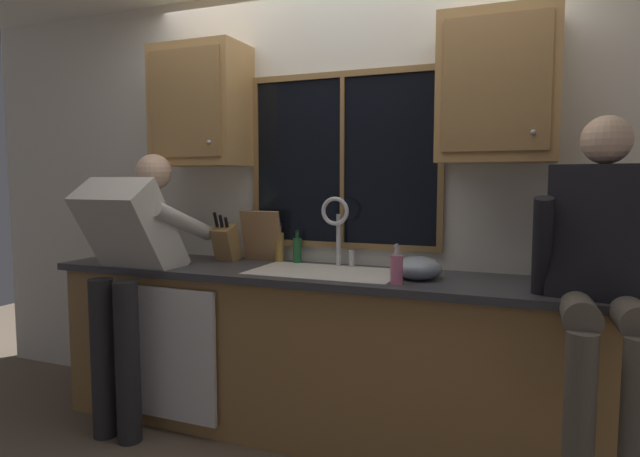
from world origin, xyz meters
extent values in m
cube|color=silver|center=(0.00, 0.06, 1.27)|extent=(5.53, 0.12, 2.55)
cube|color=black|center=(-0.01, -0.01, 1.52)|extent=(1.10, 0.02, 0.95)
cube|color=olive|center=(-0.01, -0.02, 2.02)|extent=(1.17, 0.02, 0.04)
cube|color=olive|center=(-0.01, -0.02, 1.03)|extent=(1.17, 0.02, 0.04)
cube|color=olive|center=(-0.57, -0.02, 1.52)|extent=(0.03, 0.02, 0.95)
cube|color=olive|center=(0.56, -0.02, 1.52)|extent=(0.03, 0.02, 0.95)
cube|color=olive|center=(-0.01, -0.02, 1.52)|extent=(0.02, 0.02, 0.95)
cube|color=#A07744|center=(0.00, -0.29, 0.44)|extent=(3.13, 0.58, 0.88)
cube|color=#38383D|center=(0.00, -0.31, 0.90)|extent=(3.19, 0.62, 0.04)
cube|color=white|center=(-0.81, -0.61, 0.46)|extent=(0.60, 0.02, 0.74)
cube|color=#B2844C|center=(-0.87, -0.17, 1.86)|extent=(0.56, 0.33, 0.72)
cube|color=#9D7443|center=(-0.87, -0.34, 1.86)|extent=(0.48, 0.01, 0.62)
sphere|color=#B2B2B7|center=(-0.70, -0.34, 1.63)|extent=(0.02, 0.02, 0.02)
cube|color=#B2844C|center=(0.85, -0.17, 1.86)|extent=(0.56, 0.33, 0.72)
cube|color=#9D7443|center=(0.85, -0.34, 1.86)|extent=(0.48, 0.01, 0.62)
sphere|color=#B2B2B7|center=(1.02, -0.34, 1.63)|extent=(0.02, 0.02, 0.02)
cube|color=white|center=(-0.01, -0.30, 0.91)|extent=(0.80, 0.46, 0.02)
cube|color=beige|center=(-0.21, -0.30, 0.81)|extent=(0.36, 0.42, 0.20)
cube|color=beige|center=(0.19, -0.30, 0.81)|extent=(0.36, 0.42, 0.20)
cube|color=white|center=(-0.01, -0.30, 0.81)|extent=(0.04, 0.42, 0.20)
cylinder|color=silver|center=(-0.01, -0.08, 1.07)|extent=(0.03, 0.03, 0.30)
torus|color=silver|center=(-0.01, -0.14, 1.24)|extent=(0.16, 0.02, 0.16)
cylinder|color=silver|center=(0.07, -0.08, 0.97)|extent=(0.03, 0.03, 0.09)
cylinder|color=#262628|center=(-1.13, -0.76, 0.44)|extent=(0.13, 0.13, 0.88)
cylinder|color=#262628|center=(-0.96, -0.76, 0.44)|extent=(0.13, 0.13, 0.88)
cube|color=beige|center=(-1.05, -0.61, 1.13)|extent=(0.44, 0.49, 0.61)
sphere|color=beige|center=(-1.05, -0.40, 1.46)|extent=(0.21, 0.21, 0.21)
cylinder|color=beige|center=(-1.27, -0.43, 1.18)|extent=(0.09, 0.52, 0.26)
cylinder|color=beige|center=(-0.83, -0.43, 1.18)|extent=(0.09, 0.52, 0.26)
cylinder|color=#595147|center=(1.22, -0.69, 0.90)|extent=(0.14, 0.43, 0.16)
cylinder|color=#595147|center=(1.40, -0.69, 0.90)|extent=(0.14, 0.43, 0.16)
cylinder|color=#595147|center=(1.22, -0.91, 0.65)|extent=(0.11, 0.11, 0.46)
cylinder|color=#595147|center=(1.40, -0.91, 0.65)|extent=(0.11, 0.11, 0.46)
cube|color=black|center=(1.31, -0.47, 1.20)|extent=(0.43, 0.29, 0.56)
sphere|color=beige|center=(1.31, -0.47, 1.58)|extent=(0.20, 0.20, 0.20)
cylinder|color=black|center=(1.08, -0.52, 1.12)|extent=(0.08, 0.20, 0.47)
cube|color=olive|center=(-0.71, -0.16, 1.02)|extent=(0.12, 0.18, 0.25)
cylinder|color=black|center=(-0.74, -0.22, 1.18)|extent=(0.02, 0.05, 0.09)
cylinder|color=black|center=(-0.71, -0.22, 1.17)|extent=(0.02, 0.04, 0.08)
cylinder|color=black|center=(-0.67, -0.22, 1.16)|extent=(0.02, 0.04, 0.06)
cube|color=#997047|center=(-0.51, -0.08, 1.07)|extent=(0.26, 0.08, 0.31)
ellipsoid|color=#8C99A8|center=(0.50, -0.31, 0.97)|extent=(0.24, 0.24, 0.12)
cylinder|color=pink|center=(0.44, -0.49, 0.99)|extent=(0.06, 0.06, 0.14)
cylinder|color=silver|center=(0.44, -0.49, 1.08)|extent=(0.02, 0.02, 0.04)
cylinder|color=silver|center=(0.44, -0.51, 1.11)|extent=(0.01, 0.04, 0.01)
cylinder|color=olive|center=(-0.40, -0.06, 1.01)|extent=(0.06, 0.06, 0.18)
cylinder|color=brown|center=(-0.40, -0.06, 1.12)|extent=(0.03, 0.03, 0.04)
cylinder|color=black|center=(-0.40, -0.06, 1.15)|extent=(0.03, 0.03, 0.01)
cylinder|color=#1E592D|center=(-0.27, -0.07, 0.99)|extent=(0.05, 0.05, 0.15)
cylinder|color=#184724|center=(-0.27, -0.07, 1.09)|extent=(0.02, 0.02, 0.04)
cylinder|color=black|center=(-0.27, -0.07, 1.11)|extent=(0.03, 0.03, 0.01)
camera|label=1|loc=(1.05, -2.98, 1.42)|focal=30.25mm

